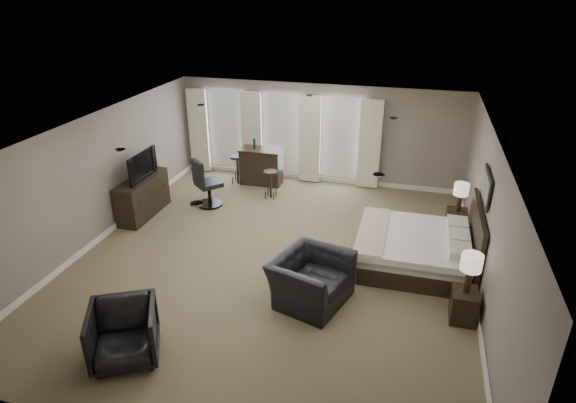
% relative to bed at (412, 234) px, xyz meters
% --- Properties ---
extents(room, '(7.60, 8.60, 2.64)m').
position_rel_bed_xyz_m(room, '(-2.58, -0.52, 0.64)').
color(room, brown).
rests_on(room, ground).
extents(window_bay, '(5.25, 0.20, 2.30)m').
position_rel_bed_xyz_m(window_bay, '(-3.58, 3.59, 0.54)').
color(window_bay, silver).
rests_on(window_bay, room).
extents(bed, '(2.07, 1.98, 1.32)m').
position_rel_bed_xyz_m(bed, '(0.00, 0.00, 0.00)').
color(bed, silver).
rests_on(bed, ground).
extents(nightstand_near, '(0.40, 0.49, 0.53)m').
position_rel_bed_xyz_m(nightstand_near, '(0.89, -1.45, -0.39)').
color(nightstand_near, black).
rests_on(nightstand_near, ground).
extents(nightstand_far, '(0.42, 0.52, 0.57)m').
position_rel_bed_xyz_m(nightstand_far, '(0.89, 1.45, -0.38)').
color(nightstand_far, black).
rests_on(nightstand_far, ground).
extents(lamp_near, '(0.33, 0.33, 0.68)m').
position_rel_bed_xyz_m(lamp_near, '(0.89, -1.45, 0.21)').
color(lamp_near, beige).
rests_on(lamp_near, nightstand_near).
extents(lamp_far, '(0.30, 0.30, 0.63)m').
position_rel_bed_xyz_m(lamp_far, '(0.89, 1.45, 0.22)').
color(lamp_far, beige).
rests_on(lamp_far, nightstand_far).
extents(wall_art, '(0.04, 0.96, 0.56)m').
position_rel_bed_xyz_m(wall_art, '(1.12, 0.00, 1.09)').
color(wall_art, slate).
rests_on(wall_art, room).
extents(dresser, '(0.51, 1.57, 0.91)m').
position_rel_bed_xyz_m(dresser, '(-6.03, 0.59, -0.20)').
color(dresser, black).
rests_on(dresser, ground).
extents(tv, '(0.63, 1.09, 0.14)m').
position_rel_bed_xyz_m(tv, '(-6.03, 0.59, 0.32)').
color(tv, black).
rests_on(tv, dresser).
extents(armchair_near, '(1.17, 1.46, 1.11)m').
position_rel_bed_xyz_m(armchair_near, '(-1.58, -1.58, -0.10)').
color(armchair_near, black).
rests_on(armchair_near, ground).
extents(armchair_far, '(1.20, 1.18, 0.94)m').
position_rel_bed_xyz_m(armchair_far, '(-3.85, -3.63, -0.19)').
color(armchair_far, black).
rests_on(armchair_far, ground).
extents(bar_counter, '(1.11, 0.58, 0.97)m').
position_rel_bed_xyz_m(bar_counter, '(-3.99, 3.11, -0.18)').
color(bar_counter, black).
rests_on(bar_counter, ground).
extents(bar_stool_left, '(0.40, 0.40, 0.78)m').
position_rel_bed_xyz_m(bar_stool_left, '(-4.60, 2.94, -0.27)').
color(bar_stool_left, black).
rests_on(bar_stool_left, ground).
extents(bar_stool_right, '(0.35, 0.35, 0.71)m').
position_rel_bed_xyz_m(bar_stool_right, '(-3.48, 2.27, -0.30)').
color(bar_stool_right, black).
rests_on(bar_stool_right, ground).
extents(desk_chair, '(0.85, 0.85, 1.19)m').
position_rel_bed_xyz_m(desk_chair, '(-4.77, 1.46, -0.07)').
color(desk_chair, black).
rests_on(desk_chair, ground).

